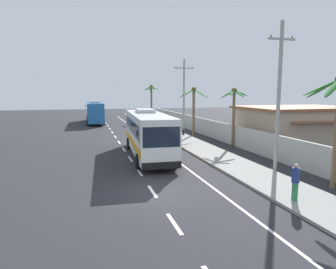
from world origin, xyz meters
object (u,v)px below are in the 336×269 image
(palm_third, at_px, (234,104))
(palm_second, at_px, (151,96))
(roadside_building, at_px, (297,125))
(pedestrian_near_kerb, at_px, (295,181))
(utility_pole_mid, at_px, (184,95))
(coach_bus_far_lane, at_px, (95,111))
(motorcycle_beside_bus, at_px, (157,133))
(utility_pole_nearest, at_px, (279,96))
(coach_bus_foreground, at_px, (148,132))
(palm_nearest, at_px, (194,102))

(palm_third, bearing_deg, palm_second, 94.94)
(palm_second, xyz_separation_m, roadside_building, (9.06, -27.02, -2.61))
(roadside_building, bearing_deg, pedestrian_near_kerb, -128.44)
(pedestrian_near_kerb, xyz_separation_m, utility_pole_mid, (2.48, 24.04, 3.75))
(coach_bus_far_lane, distance_m, palm_second, 10.16)
(pedestrian_near_kerb, height_order, palm_third, palm_third)
(roadside_building, bearing_deg, palm_second, 108.53)
(motorcycle_beside_bus, bearing_deg, coach_bus_far_lane, 106.24)
(utility_pole_mid, distance_m, palm_third, 9.74)
(coach_bus_far_lane, relative_size, utility_pole_nearest, 1.29)
(utility_pole_nearest, relative_size, utility_pole_mid, 1.04)
(utility_pole_nearest, height_order, palm_second, utility_pole_nearest)
(utility_pole_mid, height_order, palm_third, utility_pole_mid)
(motorcycle_beside_bus, bearing_deg, palm_second, 79.30)
(utility_pole_nearest, xyz_separation_m, utility_pole_mid, (-0.09, 18.84, -0.13))
(coach_bus_far_lane, height_order, utility_pole_nearest, utility_pole_nearest)
(coach_bus_far_lane, xyz_separation_m, utility_pole_nearest, (10.34, -35.30, 3.00))
(palm_third, bearing_deg, motorcycle_beside_bus, 137.22)
(motorcycle_beside_bus, height_order, pedestrian_near_kerb, pedestrian_near_kerb)
(coach_bus_foreground, distance_m, roadside_building, 15.69)
(palm_nearest, bearing_deg, coach_bus_far_lane, 119.32)
(utility_pole_nearest, distance_m, palm_nearest, 16.37)
(motorcycle_beside_bus, relative_size, palm_second, 0.30)
(motorcycle_beside_bus, distance_m, palm_second, 21.45)
(motorcycle_beside_bus, distance_m, pedestrian_near_kerb, 20.35)
(coach_bus_foreground, distance_m, palm_nearest, 12.13)
(coach_bus_foreground, xyz_separation_m, roadside_building, (15.59, 1.85, -0.07))
(palm_second, relative_size, palm_third, 1.16)
(coach_bus_foreground, distance_m, pedestrian_near_kerb, 12.97)
(coach_bus_foreground, xyz_separation_m, utility_pole_mid, (6.97, 11.90, 2.86))
(pedestrian_near_kerb, bearing_deg, motorcycle_beside_bus, 94.42)
(palm_third, bearing_deg, utility_pole_mid, 101.00)
(palm_nearest, relative_size, palm_second, 0.89)
(palm_second, bearing_deg, motorcycle_beside_bus, -100.70)
(palm_nearest, distance_m, roadside_building, 11.39)
(pedestrian_near_kerb, xyz_separation_m, palm_third, (4.34, 14.51, 3.00))
(utility_pole_mid, relative_size, roadside_building, 0.83)
(motorcycle_beside_bus, distance_m, palm_third, 9.12)
(coach_bus_far_lane, bearing_deg, roadside_building, -54.56)
(palm_second, bearing_deg, coach_bus_foreground, -102.74)
(motorcycle_beside_bus, distance_m, utility_pole_mid, 7.10)
(utility_pole_nearest, bearing_deg, coach_bus_foreground, 135.48)
(coach_bus_foreground, xyz_separation_m, utility_pole_nearest, (7.05, -6.94, 2.99))
(coach_bus_far_lane, bearing_deg, palm_nearest, -60.68)
(palm_third, bearing_deg, coach_bus_far_lane, 114.98)
(utility_pole_nearest, bearing_deg, roadside_building, 45.83)
(palm_third, bearing_deg, coach_bus_foreground, -164.94)
(motorcycle_beside_bus, relative_size, palm_third, 0.35)
(roadside_building, bearing_deg, motorcycle_beside_bus, 154.20)
(pedestrian_near_kerb, distance_m, palm_second, 41.20)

